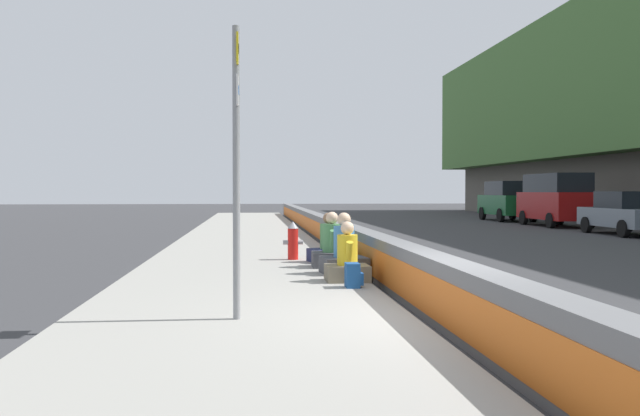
% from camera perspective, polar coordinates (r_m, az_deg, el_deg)
% --- Properties ---
extents(ground_plane, '(160.00, 160.00, 0.00)m').
position_cam_1_polar(ground_plane, '(8.56, 11.31, -10.14)').
color(ground_plane, '#353538').
rests_on(ground_plane, ground).
extents(sidewalk_strip, '(80.00, 4.40, 0.14)m').
position_cam_1_polar(sidewalk_strip, '(8.17, -7.01, -10.18)').
color(sidewalk_strip, gray).
rests_on(sidewalk_strip, ground_plane).
extents(jersey_barrier, '(76.00, 0.45, 0.85)m').
position_cam_1_polar(jersey_barrier, '(8.49, 11.30, -7.34)').
color(jersey_barrier, slate).
rests_on(jersey_barrier, ground_plane).
extents(route_sign_post, '(0.44, 0.09, 3.60)m').
position_cam_1_polar(route_sign_post, '(8.17, -7.22, 4.91)').
color(route_sign_post, gray).
rests_on(route_sign_post, sidewalk_strip).
extents(fire_hydrant, '(0.26, 0.46, 0.88)m').
position_cam_1_polar(fire_hydrant, '(15.20, -2.35, -2.79)').
color(fire_hydrant, red).
rests_on(fire_hydrant, sidewalk_strip).
extents(seated_person_foreground, '(0.67, 0.76, 1.05)m').
position_cam_1_polar(seated_person_foreground, '(11.60, 2.38, -4.72)').
color(seated_person_foreground, '#706651').
rests_on(seated_person_foreground, sidewalk_strip).
extents(seated_person_middle, '(0.81, 0.92, 1.17)m').
position_cam_1_polar(seated_person_middle, '(12.66, 2.09, -4.03)').
color(seated_person_middle, '#424247').
rests_on(seated_person_middle, sidewalk_strip).
extents(seated_person_rear, '(0.74, 0.84, 1.15)m').
position_cam_1_polar(seated_person_rear, '(13.74, 1.04, -3.62)').
color(seated_person_rear, '#424247').
rests_on(seated_person_rear, sidewalk_strip).
extents(seated_person_far, '(0.88, 0.96, 1.10)m').
position_cam_1_polar(seated_person_far, '(14.70, 0.73, -3.35)').
color(seated_person_far, '#23284C').
rests_on(seated_person_far, sidewalk_strip).
extents(backpack, '(0.32, 0.28, 0.40)m').
position_cam_1_polar(backpack, '(10.86, 2.88, -5.85)').
color(backpack, navy).
rests_on(backpack, sidewalk_strip).
extents(parked_car_fourth, '(4.56, 2.07, 1.71)m').
position_cam_1_polar(parked_car_fourth, '(28.32, 24.95, -0.39)').
color(parked_car_fourth, slate).
rests_on(parked_car_fourth, ground_plane).
extents(parked_car_midline, '(5.16, 2.23, 2.56)m').
position_cam_1_polar(parked_car_midline, '(33.95, 19.72, 0.78)').
color(parked_car_midline, maroon).
rests_on(parked_car_midline, ground_plane).
extents(parked_car_far, '(4.85, 2.16, 2.28)m').
position_cam_1_polar(parked_car_far, '(39.33, 15.88, 0.64)').
color(parked_car_far, '#145128').
rests_on(parked_car_far, ground_plane).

